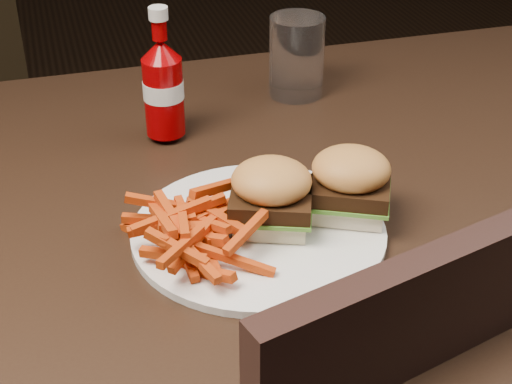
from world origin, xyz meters
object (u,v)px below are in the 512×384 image
object	(u,v)px
plate	(259,232)
dining_table	(256,198)
ketchup_bottle	(164,97)
tumbler	(296,59)

from	to	relation	value
plate	dining_table	bearing A→B (deg)	75.13
dining_table	ketchup_bottle	distance (m)	0.19
plate	tumbler	distance (m)	0.38
dining_table	tumbler	distance (m)	0.28
tumbler	dining_table	bearing A→B (deg)	-118.74
dining_table	plate	xyz separation A→B (m)	(-0.03, -0.10, 0.03)
dining_table	ketchup_bottle	bearing A→B (deg)	119.09
ketchup_bottle	tumbler	bearing A→B (deg)	21.89
ketchup_bottle	dining_table	bearing A→B (deg)	-60.91
plate	tumbler	xyz separation A→B (m)	(0.16, 0.34, 0.05)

